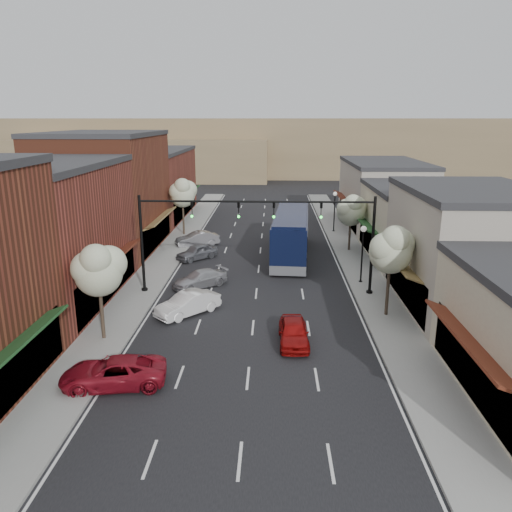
# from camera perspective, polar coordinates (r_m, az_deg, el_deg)

# --- Properties ---
(ground) EXTENTS (160.00, 160.00, 0.00)m
(ground) POSITION_cam_1_polar(r_m,az_deg,el_deg) (28.21, -0.52, -9.81)
(ground) COLOR black
(ground) RESTS_ON ground
(sidewalk_left) EXTENTS (2.80, 73.00, 0.15)m
(sidewalk_left) POSITION_cam_1_polar(r_m,az_deg,el_deg) (46.56, -9.92, 0.34)
(sidewalk_left) COLOR gray
(sidewalk_left) RESTS_ON ground
(sidewalk_right) EXTENTS (2.80, 73.00, 0.15)m
(sidewalk_right) POSITION_cam_1_polar(r_m,az_deg,el_deg) (46.16, 10.95, 0.15)
(sidewalk_right) COLOR gray
(sidewalk_right) RESTS_ON ground
(curb_left) EXTENTS (0.25, 73.00, 0.17)m
(curb_left) POSITION_cam_1_polar(r_m,az_deg,el_deg) (46.30, -8.23, 0.33)
(curb_left) COLOR gray
(curb_left) RESTS_ON ground
(curb_right) EXTENTS (0.25, 73.00, 0.17)m
(curb_right) POSITION_cam_1_polar(r_m,az_deg,el_deg) (45.96, 9.22, 0.17)
(curb_right) COLOR gray
(curb_right) RESTS_ON ground
(bldg_left_midnear) EXTENTS (10.14, 14.10, 9.40)m
(bldg_left_midnear) POSITION_cam_1_polar(r_m,az_deg,el_deg) (35.79, -23.52, 2.26)
(bldg_left_midnear) COLOR brown
(bldg_left_midnear) RESTS_ON ground
(bldg_left_midfar) EXTENTS (10.14, 14.10, 10.90)m
(bldg_left_midfar) POSITION_cam_1_polar(r_m,az_deg,el_deg) (48.46, -16.68, 6.95)
(bldg_left_midfar) COLOR brown
(bldg_left_midfar) RESTS_ON ground
(bldg_left_far) EXTENTS (10.14, 18.10, 8.40)m
(bldg_left_far) POSITION_cam_1_polar(r_m,az_deg,el_deg) (63.85, -12.10, 8.04)
(bldg_left_far) COLOR brown
(bldg_left_far) RESTS_ON ground
(bldg_right_midnear) EXTENTS (9.14, 12.10, 7.90)m
(bldg_right_midnear) POSITION_cam_1_polar(r_m,az_deg,el_deg) (34.87, 23.06, 0.72)
(bldg_right_midnear) COLOR #A1988A
(bldg_right_midnear) RESTS_ON ground
(bldg_right_midfar) EXTENTS (9.14, 12.10, 6.40)m
(bldg_right_midfar) POSITION_cam_1_polar(r_m,az_deg,el_deg) (46.13, 17.76, 3.63)
(bldg_right_midfar) COLOR beige
(bldg_right_midfar) RESTS_ON ground
(bldg_right_far) EXTENTS (9.14, 16.10, 7.40)m
(bldg_right_far) POSITION_cam_1_polar(r_m,az_deg,el_deg) (59.44, 14.26, 6.89)
(bldg_right_far) COLOR #A1988A
(bldg_right_far) RESTS_ON ground
(hill_far) EXTENTS (120.00, 30.00, 12.00)m
(hill_far) POSITION_cam_1_polar(r_m,az_deg,el_deg) (115.64, 1.41, 12.48)
(hill_far) COLOR #7A6647
(hill_far) RESTS_ON ground
(hill_near) EXTENTS (50.00, 20.00, 8.00)m
(hill_near) POSITION_cam_1_polar(r_m,az_deg,el_deg) (107.03, -12.42, 10.81)
(hill_near) COLOR #7A6647
(hill_near) RESTS_ON ground
(signal_mast_right) EXTENTS (8.22, 0.46, 7.00)m
(signal_mast_right) POSITION_cam_1_polar(r_m,az_deg,el_deg) (34.59, 9.39, 2.87)
(signal_mast_right) COLOR black
(signal_mast_right) RESTS_ON ground
(signal_mast_left) EXTENTS (8.22, 0.46, 7.00)m
(signal_mast_left) POSITION_cam_1_polar(r_m,az_deg,el_deg) (34.95, -9.24, 3.00)
(signal_mast_left) COLOR black
(signal_mast_left) RESTS_ON ground
(tree_right_near) EXTENTS (2.85, 2.65, 5.95)m
(tree_right_near) POSITION_cam_1_polar(r_m,az_deg,el_deg) (31.24, 15.26, 0.84)
(tree_right_near) COLOR #47382B
(tree_right_near) RESTS_ON ground
(tree_right_far) EXTENTS (2.85, 2.65, 5.43)m
(tree_right_far) POSITION_cam_1_polar(r_m,az_deg,el_deg) (46.70, 10.86, 5.26)
(tree_right_far) COLOR #47382B
(tree_right_far) RESTS_ON ground
(tree_left_near) EXTENTS (2.85, 2.65, 5.69)m
(tree_left_near) POSITION_cam_1_polar(r_m,az_deg,el_deg) (28.20, -17.56, -1.38)
(tree_left_near) COLOR #47382B
(tree_left_near) RESTS_ON ground
(tree_left_far) EXTENTS (2.85, 2.65, 6.13)m
(tree_left_far) POSITION_cam_1_polar(r_m,az_deg,el_deg) (52.80, -8.37, 7.21)
(tree_left_far) COLOR #47382B
(tree_left_far) RESTS_ON ground
(lamp_post_near) EXTENTS (0.44, 0.44, 4.44)m
(lamp_post_near) POSITION_cam_1_polar(r_m,az_deg,el_deg) (37.70, 12.09, 1.25)
(lamp_post_near) COLOR black
(lamp_post_near) RESTS_ON ground
(lamp_post_far) EXTENTS (0.44, 0.44, 4.44)m
(lamp_post_far) POSITION_cam_1_polar(r_m,az_deg,el_deg) (54.65, 8.98, 5.76)
(lamp_post_far) COLOR black
(lamp_post_far) RESTS_ON ground
(coach_bus) EXTENTS (3.82, 13.40, 4.04)m
(coach_bus) POSITION_cam_1_polar(r_m,az_deg,el_deg) (44.71, 4.05, 2.57)
(coach_bus) COLOR black
(coach_bus) RESTS_ON ground
(red_hatchback) EXTENTS (1.68, 4.03, 1.36)m
(red_hatchback) POSITION_cam_1_polar(r_m,az_deg,el_deg) (27.85, 4.32, -8.66)
(red_hatchback) COLOR #920B0A
(red_hatchback) RESTS_ON ground
(parked_car_a) EXTENTS (5.14, 2.96, 1.35)m
(parked_car_a) POSITION_cam_1_polar(r_m,az_deg,el_deg) (24.63, -15.98, -12.68)
(parked_car_a) COLOR maroon
(parked_car_a) RESTS_ON ground
(parked_car_b) EXTENTS (4.08, 4.18, 1.43)m
(parked_car_b) POSITION_cam_1_polar(r_m,az_deg,el_deg) (31.98, -7.80, -5.43)
(parked_car_b) COLOR silver
(parked_car_b) RESTS_ON ground
(parked_car_c) EXTENTS (4.38, 3.98, 1.23)m
(parked_car_c) POSITION_cam_1_polar(r_m,az_deg,el_deg) (37.03, -6.42, -2.61)
(parked_car_c) COLOR #A6A6AC
(parked_car_c) RESTS_ON ground
(parked_car_d) EXTENTS (3.85, 3.86, 1.33)m
(parked_car_d) POSITION_cam_1_polar(r_m,az_deg,el_deg) (44.25, -6.76, 0.46)
(parked_car_d) COLOR slate
(parked_car_d) RESTS_ON ground
(parked_car_e) EXTENTS (4.43, 3.09, 1.38)m
(parked_car_e) POSITION_cam_1_polar(r_m,az_deg,el_deg) (48.95, -6.72, 1.96)
(parked_car_e) COLOR #A2A1A6
(parked_car_e) RESTS_ON ground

